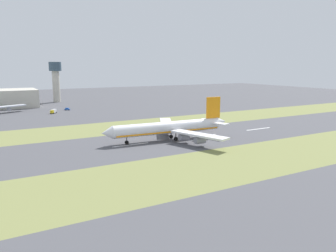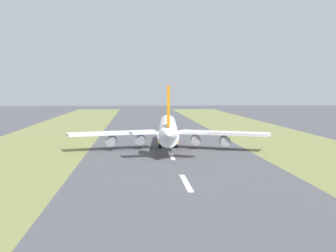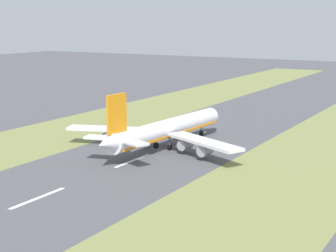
{
  "view_description": "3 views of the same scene",
  "coord_description": "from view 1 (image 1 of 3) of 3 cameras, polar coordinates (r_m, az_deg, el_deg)",
  "views": [
    {
      "loc": [
        -136.92,
        81.06,
        35.93
      ],
      "look_at": [
        0.46,
        4.34,
        7.0
      ],
      "focal_mm": 35.0,
      "sensor_mm": 36.0,
      "label": 1
    },
    {
      "loc": [
        -10.33,
        -149.85,
        19.14
      ],
      "look_at": [
        0.46,
        4.34,
        7.0
      ],
      "focal_mm": 50.0,
      "sensor_mm": 36.0,
      "label": 2
    },
    {
      "loc": [
        87.73,
        -148.68,
        40.93
      ],
      "look_at": [
        0.46,
        4.34,
        7.0
      ],
      "focal_mm": 60.0,
      "sensor_mm": 36.0,
      "label": 3
    }
  ],
  "objects": [
    {
      "name": "ground_plane",
      "position": [
        163.12,
        1.41,
        -2.31
      ],
      "size": [
        800.0,
        800.0,
        0.0
      ],
      "primitive_type": "plane",
      "color": "#4C4C51"
    },
    {
      "name": "grass_median_west",
      "position": [
        127.71,
        11.79,
        -6.15
      ],
      "size": [
        40.0,
        600.0,
        0.01
      ],
      "primitive_type": "cube",
      "color": "olive",
      "rests_on": "ground"
    },
    {
      "name": "grass_median_east",
      "position": [
        202.38,
        -5.08,
        0.15
      ],
      "size": [
        40.0,
        600.0,
        0.01
      ],
      "primitive_type": "cube",
      "color": "olive",
      "rests_on": "ground"
    },
    {
      "name": "centreline_dash_near",
      "position": [
        196.8,
        15.51,
        -0.48
      ],
      "size": [
        1.2,
        18.0,
        0.01
      ],
      "primitive_type": "cube",
      "color": "silver",
      "rests_on": "ground"
    },
    {
      "name": "centreline_dash_mid",
      "position": [
        171.44,
        5.92,
        -1.73
      ],
      "size": [
        1.2,
        18.0,
        0.01
      ],
      "primitive_type": "cube",
      "color": "silver",
      "rests_on": "ground"
    },
    {
      "name": "centreline_dash_far",
      "position": [
        152.49,
        -6.5,
        -3.28
      ],
      "size": [
        1.2,
        18.0,
        0.01
      ],
      "primitive_type": "cube",
      "color": "silver",
      "rests_on": "ground"
    },
    {
      "name": "airplane_main_jet",
      "position": [
        160.98,
        0.61,
        -0.29
      ],
      "size": [
        64.0,
        67.22,
        20.2
      ],
      "color": "white",
      "rests_on": "ground"
    },
    {
      "name": "control_tower",
      "position": [
        348.12,
        -18.97,
        7.99
      ],
      "size": [
        12.0,
        12.0,
        39.86
      ],
      "color": "#BCB7A8",
      "rests_on": "ground"
    },
    {
      "name": "service_truck",
      "position": [
        266.51,
        -19.32,
        2.44
      ],
      "size": [
        6.06,
        5.47,
        3.1
      ],
      "color": "gold",
      "rests_on": "ground"
    },
    {
      "name": "apron_car",
      "position": [
        282.58,
        -17.14,
        2.85
      ],
      "size": [
        3.7,
        4.72,
        2.03
      ],
      "color": "#1E51B2",
      "rests_on": "ground"
    }
  ]
}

